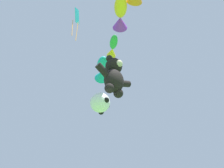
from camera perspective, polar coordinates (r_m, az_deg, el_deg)
teddy_bear_kite at (r=11.01m, az=0.52°, el=2.13°), size 2.33×1.03×2.36m
soccer_ball_kite at (r=9.59m, az=-3.08°, el=-4.91°), size 0.97×0.97×0.90m
fish_kite_teal at (r=14.54m, az=-2.56°, el=3.75°), size 1.92×2.16×0.92m
fish_kite_emerald at (r=13.16m, az=0.19°, el=9.57°), size 1.37×1.61×0.56m
fish_kite_goldfin at (r=11.76m, az=2.20°, el=17.55°), size 1.80×1.83×0.80m
diamond_kite at (r=14.33m, az=-9.19°, el=16.63°), size 0.95×0.85×2.83m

